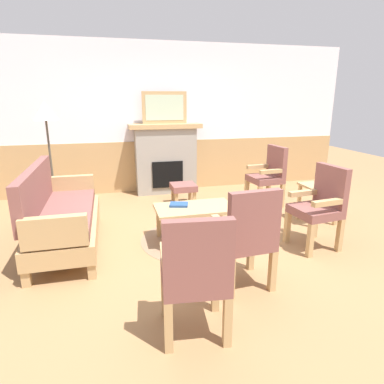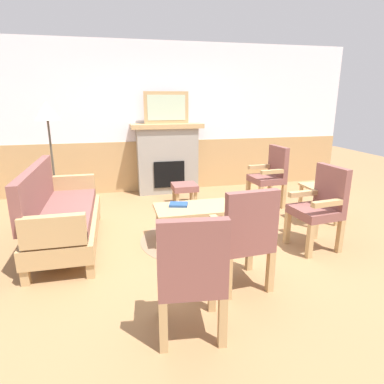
{
  "view_description": "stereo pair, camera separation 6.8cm",
  "coord_description": "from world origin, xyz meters",
  "px_view_note": "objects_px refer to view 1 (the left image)",
  "views": [
    {
      "loc": [
        -1.01,
        -3.66,
        1.73
      ],
      "look_at": [
        0.0,
        0.35,
        0.55
      ],
      "focal_mm": 30.95,
      "sensor_mm": 36.0,
      "label": 1
    },
    {
      "loc": [
        -0.95,
        -3.68,
        1.73
      ],
      "look_at": [
        0.0,
        0.35,
        0.55
      ],
      "focal_mm": 30.95,
      "sensor_mm": 36.0,
      "label": 2
    }
  ],
  "objects_px": {
    "framed_picture": "(165,108)",
    "armchair_by_window_left": "(269,173)",
    "armchair_front_center": "(247,234)",
    "couch": "(61,215)",
    "fireplace": "(166,158)",
    "floor_lamp_by_couch": "(46,118)",
    "footstool": "(183,188)",
    "side_table": "(318,193)",
    "armchair_front_left": "(196,271)",
    "armchair_near_fireplace": "(321,203)",
    "coffee_table": "(195,211)",
    "book_on_table": "(179,205)"
  },
  "relations": [
    {
      "from": "coffee_table",
      "to": "armchair_front_center",
      "type": "xyz_separation_m",
      "value": [
        0.19,
        -1.15,
        0.15
      ]
    },
    {
      "from": "coffee_table",
      "to": "footstool",
      "type": "relative_size",
      "value": 2.4
    },
    {
      "from": "framed_picture",
      "to": "side_table",
      "type": "xyz_separation_m",
      "value": [
        1.83,
        -2.08,
        -1.13
      ]
    },
    {
      "from": "armchair_front_center",
      "to": "coffee_table",
      "type": "bearing_deg",
      "value": 99.39
    },
    {
      "from": "coffee_table",
      "to": "side_table",
      "type": "relative_size",
      "value": 1.75
    },
    {
      "from": "framed_picture",
      "to": "footstool",
      "type": "height_order",
      "value": "framed_picture"
    },
    {
      "from": "fireplace",
      "to": "book_on_table",
      "type": "bearing_deg",
      "value": -95.64
    },
    {
      "from": "armchair_near_fireplace",
      "to": "armchair_by_window_left",
      "type": "height_order",
      "value": "same"
    },
    {
      "from": "coffee_table",
      "to": "footstool",
      "type": "distance_m",
      "value": 1.43
    },
    {
      "from": "armchair_near_fireplace",
      "to": "side_table",
      "type": "relative_size",
      "value": 1.78
    },
    {
      "from": "fireplace",
      "to": "armchair_front_center",
      "type": "bearing_deg",
      "value": -87.43
    },
    {
      "from": "armchair_front_left",
      "to": "book_on_table",
      "type": "bearing_deg",
      "value": 81.86
    },
    {
      "from": "couch",
      "to": "coffee_table",
      "type": "height_order",
      "value": "couch"
    },
    {
      "from": "couch",
      "to": "footstool",
      "type": "distance_m",
      "value": 2.13
    },
    {
      "from": "armchair_front_left",
      "to": "fireplace",
      "type": "bearing_deg",
      "value": 83.24
    },
    {
      "from": "armchair_front_left",
      "to": "side_table",
      "type": "bearing_deg",
      "value": 39.26
    },
    {
      "from": "couch",
      "to": "armchair_front_center",
      "type": "height_order",
      "value": "same"
    },
    {
      "from": "fireplace",
      "to": "armchair_by_window_left",
      "type": "distance_m",
      "value": 1.92
    },
    {
      "from": "armchair_by_window_left",
      "to": "book_on_table",
      "type": "bearing_deg",
      "value": -150.02
    },
    {
      "from": "armchair_front_center",
      "to": "side_table",
      "type": "height_order",
      "value": "armchair_front_center"
    },
    {
      "from": "framed_picture",
      "to": "book_on_table",
      "type": "xyz_separation_m",
      "value": [
        -0.22,
        -2.18,
        -1.1
      ]
    },
    {
      "from": "armchair_front_left",
      "to": "armchair_by_window_left",
      "type": "bearing_deg",
      "value": 54.5
    },
    {
      "from": "framed_picture",
      "to": "coffee_table",
      "type": "bearing_deg",
      "value": -90.93
    },
    {
      "from": "armchair_front_center",
      "to": "couch",
      "type": "bearing_deg",
      "value": 142.51
    },
    {
      "from": "coffee_table",
      "to": "armchair_front_left",
      "type": "height_order",
      "value": "armchair_front_left"
    },
    {
      "from": "coffee_table",
      "to": "floor_lamp_by_couch",
      "type": "relative_size",
      "value": 0.57
    },
    {
      "from": "framed_picture",
      "to": "coffee_table",
      "type": "relative_size",
      "value": 0.83
    },
    {
      "from": "framed_picture",
      "to": "armchair_near_fireplace",
      "type": "bearing_deg",
      "value": -64.16
    },
    {
      "from": "fireplace",
      "to": "side_table",
      "type": "relative_size",
      "value": 2.36
    },
    {
      "from": "armchair_near_fireplace",
      "to": "side_table",
      "type": "xyz_separation_m",
      "value": [
        0.47,
        0.72,
        -0.1
      ]
    },
    {
      "from": "footstool",
      "to": "armchair_by_window_left",
      "type": "relative_size",
      "value": 0.41
    },
    {
      "from": "footstool",
      "to": "armchair_by_window_left",
      "type": "bearing_deg",
      "value": -13.71
    },
    {
      "from": "couch",
      "to": "armchair_front_center",
      "type": "bearing_deg",
      "value": -37.49
    },
    {
      "from": "side_table",
      "to": "armchair_near_fireplace",
      "type": "bearing_deg",
      "value": -123.47
    },
    {
      "from": "fireplace",
      "to": "footstool",
      "type": "distance_m",
      "value": 0.94
    },
    {
      "from": "coffee_table",
      "to": "footstool",
      "type": "bearing_deg",
      "value": 82.84
    },
    {
      "from": "framed_picture",
      "to": "armchair_by_window_left",
      "type": "distance_m",
      "value": 2.18
    },
    {
      "from": "book_on_table",
      "to": "side_table",
      "type": "bearing_deg",
      "value": 2.83
    },
    {
      "from": "fireplace",
      "to": "armchair_front_center",
      "type": "distance_m",
      "value": 3.43
    },
    {
      "from": "framed_picture",
      "to": "coffee_table",
      "type": "distance_m",
      "value": 2.56
    },
    {
      "from": "armchair_by_window_left",
      "to": "armchair_front_center",
      "type": "height_order",
      "value": "same"
    },
    {
      "from": "armchair_by_window_left",
      "to": "coffee_table",
      "type": "bearing_deg",
      "value": -145.01
    },
    {
      "from": "footstool",
      "to": "armchair_front_left",
      "type": "bearing_deg",
      "value": -101.13
    },
    {
      "from": "coffee_table",
      "to": "armchair_by_window_left",
      "type": "xyz_separation_m",
      "value": [
        1.54,
        1.08,
        0.15
      ]
    },
    {
      "from": "coffee_table",
      "to": "side_table",
      "type": "distance_m",
      "value": 1.88
    },
    {
      "from": "armchair_near_fireplace",
      "to": "floor_lamp_by_couch",
      "type": "distance_m",
      "value": 3.83
    },
    {
      "from": "armchair_front_center",
      "to": "side_table",
      "type": "xyz_separation_m",
      "value": [
        1.67,
        1.34,
        -0.1
      ]
    },
    {
      "from": "armchair_by_window_left",
      "to": "fireplace",
      "type": "bearing_deg",
      "value": 141.67
    },
    {
      "from": "fireplace",
      "to": "floor_lamp_by_couch",
      "type": "height_order",
      "value": "floor_lamp_by_couch"
    },
    {
      "from": "framed_picture",
      "to": "couch",
      "type": "height_order",
      "value": "framed_picture"
    }
  ]
}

